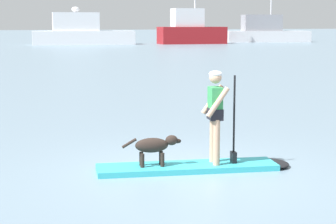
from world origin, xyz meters
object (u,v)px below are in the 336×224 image
object	(u,v)px
paddleboard	(200,167)
dog	(155,146)
moored_boat_far_starboard	(191,30)
moored_boat_port	(81,33)
person_paddler	(216,110)
moored_boat_starboard	(265,32)

from	to	relation	value
paddleboard	dog	size ratio (longest dim) A/B	3.39
dog	moored_boat_far_starboard	distance (m)	63.40
paddleboard	moored_boat_port	xyz separation A→B (m)	(10.40, 60.47, 1.35)
dog	moored_boat_far_starboard	size ratio (longest dim) A/B	0.10
paddleboard	moored_boat_port	distance (m)	61.38
person_paddler	paddleboard	bearing A→B (deg)	170.04
moored_boat_port	moored_boat_starboard	size ratio (longest dim) A/B	1.01
paddleboard	moored_boat_far_starboard	world-z (taller)	moored_boat_far_starboard
dog	moored_boat_port	size ratio (longest dim) A/B	0.09
paddleboard	moored_boat_starboard	size ratio (longest dim) A/B	0.29
moored_boat_starboard	dog	bearing A→B (deg)	-120.57
person_paddler	dog	xyz separation A→B (m)	(-1.08, 0.19, -0.60)
moored_boat_port	moored_boat_far_starboard	distance (m)	13.29
moored_boat_port	paddleboard	bearing A→B (deg)	-99.76
paddleboard	dog	bearing A→B (deg)	170.04
moored_boat_far_starboard	moored_boat_starboard	xyz separation A→B (m)	(11.85, 2.80, -0.26)
paddleboard	moored_boat_far_starboard	bearing A→B (deg)	68.11
moored_boat_port	person_paddler	bearing A→B (deg)	-99.49
paddleboard	dog	distance (m)	0.91
paddleboard	person_paddler	size ratio (longest dim) A/B	2.14
person_paddler	moored_boat_far_starboard	size ratio (longest dim) A/B	0.15
paddleboard	moored_boat_port	size ratio (longest dim) A/B	0.29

